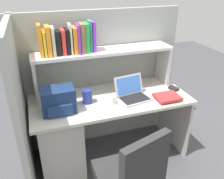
{
  "coord_description": "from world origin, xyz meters",
  "views": [
    {
      "loc": [
        -0.67,
        -2.03,
        1.88
      ],
      "look_at": [
        0.0,
        -0.05,
        0.85
      ],
      "focal_mm": 38.16,
      "sensor_mm": 36.0,
      "label": 1
    }
  ],
  "objects": [
    {
      "name": "reference_books_on_shelf",
      "position": [
        -0.35,
        0.2,
        1.31
      ],
      "size": [
        0.53,
        0.2,
        0.3
      ],
      "color": "orange",
      "rests_on": "overhead_hutch"
    },
    {
      "name": "computer_mouse",
      "position": [
        0.71,
        -0.04,
        0.75
      ],
      "size": [
        0.09,
        0.12,
        0.03
      ],
      "primitive_type": "cube",
      "rotation": [
        0.0,
        0.0,
        0.34
      ],
      "color": "#262628",
      "rests_on": "desk"
    },
    {
      "name": "cubicle_partition_rear",
      "position": [
        0.0,
        0.38,
        0.78
      ],
      "size": [
        1.84,
        0.05,
        1.55
      ],
      "primitive_type": "cube",
      "color": "#939991",
      "rests_on": "ground_plane"
    },
    {
      "name": "backpack",
      "position": [
        -0.53,
        -0.1,
        0.84
      ],
      "size": [
        0.3,
        0.22,
        0.23
      ],
      "color": "navy",
      "rests_on": "desk"
    },
    {
      "name": "overhead_hutch",
      "position": [
        0.0,
        0.2,
        1.08
      ],
      "size": [
        1.44,
        0.28,
        0.45
      ],
      "color": "beige",
      "rests_on": "desk"
    },
    {
      "name": "laptop",
      "position": [
        0.21,
        -0.07,
        0.78
      ],
      "size": [
        0.34,
        0.31,
        0.22
      ],
      "color": "#B7BABF",
      "rests_on": "desk"
    },
    {
      "name": "desk",
      "position": [
        -0.39,
        0.0,
        0.4
      ],
      "size": [
        1.6,
        0.7,
        0.73
      ],
      "color": "beige",
      "rests_on": "ground_plane"
    },
    {
      "name": "cubicle_partition_left",
      "position": [
        -0.85,
        -0.05,
        0.78
      ],
      "size": [
        0.05,
        1.06,
        1.55
      ],
      "primitive_type": "cube",
      "color": "#939991",
      "rests_on": "ground_plane"
    },
    {
      "name": "paper_cup",
      "position": [
        -0.02,
        -0.12,
        0.77
      ],
      "size": [
        0.08,
        0.08,
        0.08
      ],
      "primitive_type": "cylinder",
      "color": "white",
      "rests_on": "desk"
    },
    {
      "name": "ground_plane",
      "position": [
        0.0,
        0.0,
        0.0
      ],
      "size": [
        8.0,
        8.0,
        0.0
      ],
      "primitive_type": "plane",
      "color": "#4C4C51"
    },
    {
      "name": "snack_canister",
      "position": [
        -0.24,
        -0.02,
        0.8
      ],
      "size": [
        0.1,
        0.1,
        0.14
      ],
      "primitive_type": "cylinder",
      "color": "navy",
      "rests_on": "desk"
    },
    {
      "name": "desk_book_stack",
      "position": [
        0.53,
        -0.21,
        0.75
      ],
      "size": [
        0.24,
        0.2,
        0.04
      ],
      "color": "teal",
      "rests_on": "desk"
    }
  ]
}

